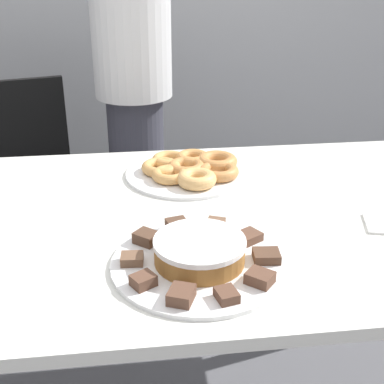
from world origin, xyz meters
The scene contains 24 objects.
table centered at (0.00, 0.00, 0.67)m, with size 1.90×0.98×0.75m.
person_standing centered at (-0.05, 0.86, 0.90)m, with size 0.30×0.30×1.69m.
office_chair_left centered at (-0.51, 0.91, 0.41)m, with size 0.53×0.53×0.88m.
plate_cake centered at (0.05, -0.24, 0.75)m, with size 0.39×0.39×0.01m.
plate_donuts centered at (0.08, 0.27, 0.75)m, with size 0.37×0.37×0.01m.
frosted_cake centered at (0.05, -0.24, 0.78)m, with size 0.20×0.20×0.05m.
lamington_0 centered at (0.00, -0.38, 0.77)m, with size 0.06×0.07×0.03m.
lamington_1 centered at (0.09, -0.38, 0.77)m, with size 0.05×0.05×0.02m.
lamington_2 centered at (0.17, -0.34, 0.77)m, with size 0.07×0.07×0.02m.
lamington_3 centered at (0.20, -0.25, 0.77)m, with size 0.06×0.05×0.02m.
lamington_4 centered at (0.18, -0.16, 0.77)m, with size 0.07×0.07×0.02m.
lamington_5 centered at (0.11, -0.10, 0.77)m, with size 0.06×0.06×0.03m.
lamington_6 centered at (0.02, -0.10, 0.77)m, with size 0.06×0.07×0.03m.
lamington_7 centered at (-0.06, -0.14, 0.77)m, with size 0.07×0.07×0.03m.
lamington_8 centered at (-0.09, -0.23, 0.77)m, with size 0.05×0.05×0.02m.
lamington_9 centered at (-0.07, -0.32, 0.77)m, with size 0.06×0.06×0.02m.
donut_0 centered at (0.08, 0.27, 0.77)m, with size 0.12×0.12×0.03m.
donut_1 centered at (0.18, 0.22, 0.77)m, with size 0.12×0.12×0.03m.
donut_2 centered at (0.18, 0.29, 0.78)m, with size 0.13×0.13×0.04m.
donut_3 centered at (0.11, 0.33, 0.77)m, with size 0.11×0.11×0.03m.
donut_4 centered at (0.04, 0.33, 0.77)m, with size 0.11×0.11×0.03m.
donut_5 centered at (0.01, 0.28, 0.77)m, with size 0.12×0.12×0.03m.
donut_6 centered at (0.03, 0.21, 0.77)m, with size 0.11×0.11×0.03m.
donut_7 centered at (0.10, 0.16, 0.78)m, with size 0.11×0.11×0.04m.
Camera 1 is at (-0.09, -1.23, 1.39)m, focal length 50.00 mm.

